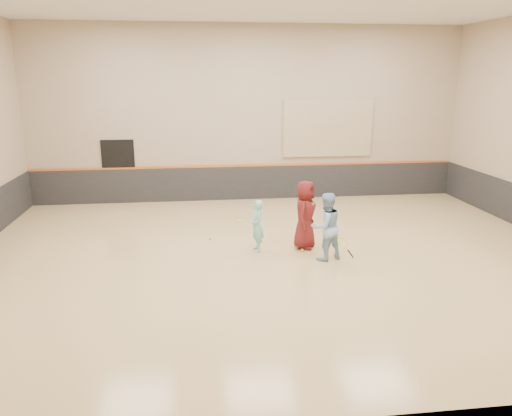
{
  "coord_description": "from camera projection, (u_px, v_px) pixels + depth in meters",
  "views": [
    {
      "loc": [
        -1.93,
        -11.33,
        4.29
      ],
      "look_at": [
        -0.46,
        0.4,
        1.15
      ],
      "focal_mm": 35.0,
      "sensor_mm": 36.0,
      "label": 1
    }
  ],
  "objects": [
    {
      "name": "held_racket",
      "position": [
        343.0,
        243.0,
        11.67
      ],
      "size": [
        0.53,
        0.53,
        0.51
      ],
      "primitive_type": null,
      "color": "yellow",
      "rests_on": "instructor"
    },
    {
      "name": "young_man",
      "position": [
        305.0,
        215.0,
        12.66
      ],
      "size": [
        0.87,
        1.01,
        1.76
      ],
      "primitive_type": "imported",
      "rotation": [
        0.0,
        0.0,
        1.13
      ],
      "color": "maroon",
      "rests_on": "floor"
    },
    {
      "name": "girl",
      "position": [
        257.0,
        226.0,
        12.48
      ],
      "size": [
        0.36,
        0.51,
        1.31
      ],
      "primitive_type": "imported",
      "rotation": [
        0.0,
        0.0,
        -1.46
      ],
      "color": "#7FDCDC",
      "rests_on": "floor"
    },
    {
      "name": "accent_stripe",
      "position": [
        249.0,
        166.0,
        17.6
      ],
      "size": [
        14.9,
        0.03,
        0.06
      ],
      "primitive_type": "cube",
      "color": "#D85914",
      "rests_on": "wall_back"
    },
    {
      "name": "spare_racket",
      "position": [
        239.0,
        217.0,
        15.39
      ],
      "size": [
        0.68,
        0.68,
        0.14
      ],
      "primitive_type": null,
      "color": "#B1E231",
      "rests_on": "floor"
    },
    {
      "name": "room",
      "position": [
        277.0,
        225.0,
        11.99
      ],
      "size": [
        15.04,
        12.04,
        6.22
      ],
      "color": "tan",
      "rests_on": "ground"
    },
    {
      "name": "ball_in_hand",
      "position": [
        313.0,
        204.0,
        12.52
      ],
      "size": [
        0.07,
        0.07,
        0.07
      ],
      "primitive_type": "sphere",
      "color": "#D5E134",
      "rests_on": "young_man"
    },
    {
      "name": "ball_beside_spare",
      "position": [
        210.0,
        238.0,
        13.49
      ],
      "size": [
        0.07,
        0.07,
        0.07
      ],
      "primitive_type": "sphere",
      "color": "yellow",
      "rests_on": "floor"
    },
    {
      "name": "doorway",
      "position": [
        119.0,
        172.0,
        17.11
      ],
      "size": [
        1.1,
        0.05,
        2.2
      ],
      "primitive_type": "cube",
      "color": "black",
      "rests_on": "floor"
    },
    {
      "name": "ball_under_racket",
      "position": [
        302.0,
        250.0,
        12.58
      ],
      "size": [
        0.07,
        0.07,
        0.07
      ],
      "primitive_type": "sphere",
      "color": "#B9D932",
      "rests_on": "floor"
    },
    {
      "name": "acoustic_panel",
      "position": [
        328.0,
        128.0,
        17.6
      ],
      "size": [
        3.2,
        0.08,
        2.0
      ],
      "primitive_type": "cube",
      "color": "tan",
      "rests_on": "wall_back"
    },
    {
      "name": "wainscot_back",
      "position": [
        249.0,
        183.0,
        17.77
      ],
      "size": [
        14.9,
        0.04,
        1.2
      ],
      "primitive_type": "cube",
      "color": "#232326",
      "rests_on": "floor"
    },
    {
      "name": "instructor",
      "position": [
        326.0,
        227.0,
        11.85
      ],
      "size": [
        0.97,
        0.86,
        1.64
      ],
      "primitive_type": "imported",
      "rotation": [
        0.0,
        0.0,
        3.5
      ],
      "color": "#91BDE1",
      "rests_on": "floor"
    }
  ]
}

